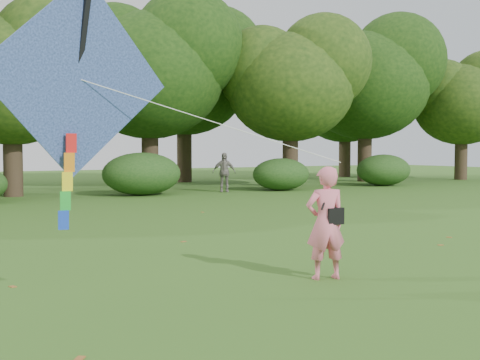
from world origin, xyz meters
TOP-DOWN VIEW (x-y plane):
  - ground at (0.00, 0.00)m, footprint 100.00×100.00m
  - man_kite_flyer at (-0.58, 0.40)m, footprint 0.73×0.58m
  - bystander_right at (7.07, 17.86)m, footprint 1.17×0.94m
  - crossbody_bag at (-0.46, 0.37)m, footprint 0.43×0.20m
  - flying_kite at (-4.21, 1.14)m, footprint 5.24×1.13m
  - tree_line at (1.67, 22.88)m, footprint 54.70×15.30m
  - shrub_band at (-0.72, 17.60)m, footprint 39.15×3.22m
  - fallen_leaves at (1.06, 3.41)m, footprint 10.69×11.61m

SIDE VIEW (x-z plane):
  - ground at x=0.00m, z-range 0.00..0.00m
  - fallen_leaves at x=1.06m, z-range 0.00..0.01m
  - shrub_band at x=-0.72m, z-range -0.08..1.79m
  - man_kite_flyer at x=-0.58m, z-range 0.00..1.77m
  - bystander_right at x=7.07m, z-range 0.00..1.86m
  - crossbody_bag at x=-0.46m, z-range 0.65..1.35m
  - flying_kite at x=-4.21m, z-range 1.25..4.64m
  - tree_line at x=1.67m, z-range 0.86..10.35m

